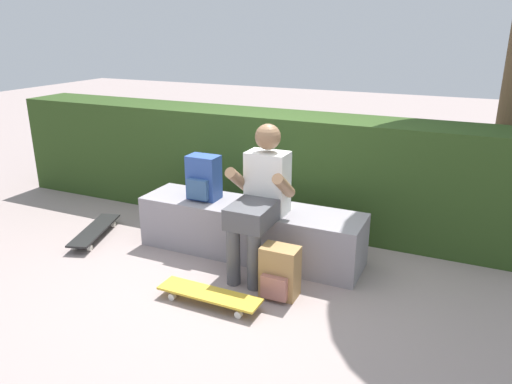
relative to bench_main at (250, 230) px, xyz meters
name	(u,v)px	position (x,y,z in m)	size (l,w,h in m)	color
ground_plane	(234,268)	(0.00, -0.31, -0.23)	(24.00, 24.00, 0.00)	gray
bench_main	(250,230)	(0.00, 0.00, 0.00)	(2.02, 0.50, 0.47)	gray
person_skater	(260,195)	(0.20, -0.22, 0.43)	(0.49, 0.62, 1.22)	white
skateboard_near_person	(209,295)	(0.09, -0.88, -0.16)	(0.80, 0.21, 0.09)	gold
skateboard_beside_bench	(94,231)	(-1.52, -0.31, -0.16)	(0.44, 0.82, 0.09)	black
backpack_on_bench	(203,178)	(-0.45, -0.01, 0.43)	(0.28, 0.23, 0.40)	#2D4C99
backpack_on_ground	(280,273)	(0.51, -0.56, -0.04)	(0.28, 0.23, 0.40)	#A37A47
hedge_row	(249,164)	(-0.43, 0.91, 0.33)	(5.66, 0.61, 1.12)	#2A421A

